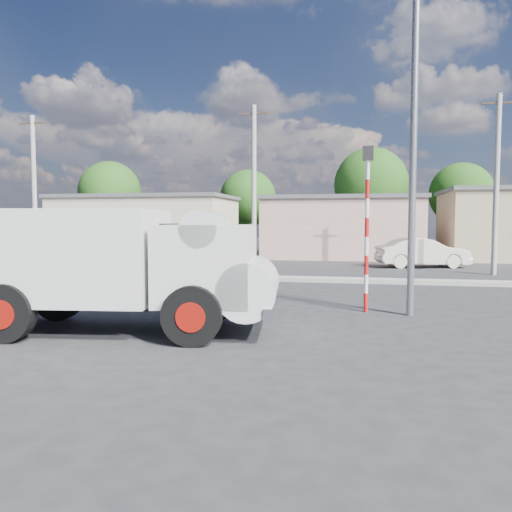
% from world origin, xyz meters
% --- Properties ---
extents(ground_plane, '(120.00, 120.00, 0.00)m').
position_xyz_m(ground_plane, '(0.00, 0.00, 0.00)').
color(ground_plane, '#272729').
rests_on(ground_plane, ground).
extents(median, '(40.00, 0.80, 0.16)m').
position_xyz_m(median, '(0.00, 8.00, 0.08)').
color(median, '#99968E').
rests_on(median, ground).
extents(truck, '(6.68, 3.19, 2.66)m').
position_xyz_m(truck, '(-1.94, -1.97, 1.48)').
color(truck, black).
rests_on(truck, ground).
extents(bicycle, '(1.84, 0.96, 0.92)m').
position_xyz_m(bicycle, '(-1.21, 0.45, 0.46)').
color(bicycle, black).
rests_on(bicycle, ground).
extents(cyclist, '(0.54, 0.71, 1.74)m').
position_xyz_m(cyclist, '(-1.21, 0.45, 0.87)').
color(cyclist, silver).
rests_on(cyclist, ground).
extents(car_cream, '(4.91, 2.66, 1.54)m').
position_xyz_m(car_cream, '(6.33, 15.21, 0.77)').
color(car_cream, silver).
rests_on(car_cream, ground).
extents(traffic_pole, '(0.28, 0.18, 4.36)m').
position_xyz_m(traffic_pole, '(3.20, 1.50, 2.59)').
color(traffic_pole, red).
rests_on(traffic_pole, ground).
extents(streetlight, '(2.34, 0.22, 9.00)m').
position_xyz_m(streetlight, '(4.14, 1.20, 4.96)').
color(streetlight, slate).
rests_on(streetlight, ground).
extents(building_row, '(37.80, 7.30, 4.44)m').
position_xyz_m(building_row, '(1.10, 22.00, 2.13)').
color(building_row, beige).
rests_on(building_row, ground).
extents(tree_row, '(34.13, 7.32, 8.10)m').
position_xyz_m(tree_row, '(-2.27, 28.62, 4.83)').
color(tree_row, '#38281E').
rests_on(tree_row, ground).
extents(utility_poles, '(35.40, 0.24, 8.00)m').
position_xyz_m(utility_poles, '(3.25, 12.00, 4.07)').
color(utility_poles, '#99968E').
rests_on(utility_poles, ground).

